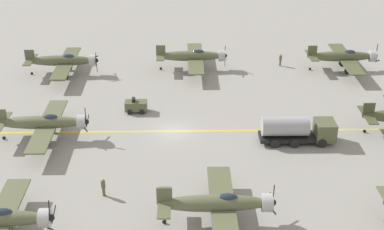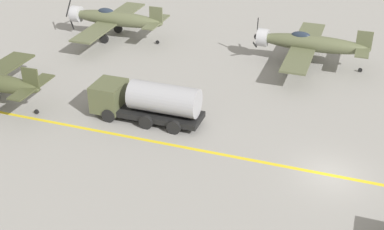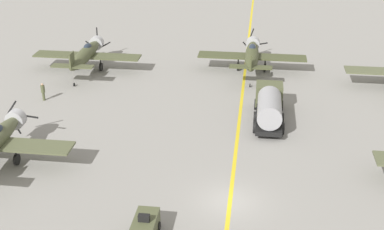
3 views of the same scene
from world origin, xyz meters
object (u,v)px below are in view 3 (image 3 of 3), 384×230
Objects in this scene: tow_tractor at (145,226)px; ground_crew_walking at (43,91)px; airplane_far_center at (252,55)px; fuel_tanker at (269,106)px; airplane_far_left at (86,54)px.

ground_crew_walking is (-14.37, 19.67, 0.19)m from tow_tractor.
fuel_tanker is at bearing -93.81° from airplane_far_center.
airplane_far_left is (-18.30, -2.14, 0.00)m from airplane_far_center.
airplane_far_center is 6.69× the size of ground_crew_walking.
airplane_far_center is at bearing 28.05° from ground_crew_walking.
fuel_tanker is at bearing 66.95° from tow_tractor.
ground_crew_walking is at bearing -164.46° from airplane_far_center.
airplane_far_left is 22.74m from fuel_tanker.
tow_tractor is (12.64, -28.20, -1.22)m from airplane_far_left.
airplane_far_left is at bearing 174.16° from airplane_far_center.
airplane_far_center is 1.50× the size of fuel_tanker.
airplane_far_left reaches higher than airplane_far_center.
airplane_far_left is at bearing 152.78° from fuel_tanker.
fuel_tanker is at bearing -4.86° from ground_crew_walking.
airplane_far_left is 8.77m from ground_crew_walking.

